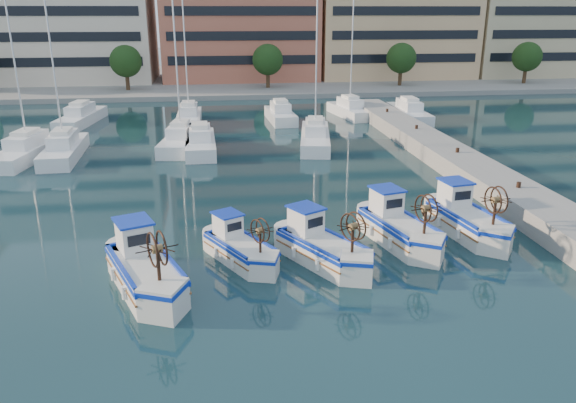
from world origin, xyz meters
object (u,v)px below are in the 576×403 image
Objects in this scene: fishing_boat_a at (144,268)px; fishing_boat_b at (239,246)px; fishing_boat_c at (321,245)px; fishing_boat_d at (398,226)px; fishing_boat_e at (466,217)px.

fishing_boat_b is (3.78, 2.02, -0.18)m from fishing_boat_a.
fishing_boat_a reaches higher than fishing_boat_b.
fishing_boat_a is 4.29m from fishing_boat_b.
fishing_boat_b is at bearing 141.35° from fishing_boat_c.
fishing_boat_c is 0.95× the size of fishing_boat_d.
fishing_boat_c is at bearing -38.17° from fishing_boat_b.
fishing_boat_d is (3.96, 1.66, 0.04)m from fishing_boat_c.
fishing_boat_c reaches higher than fishing_boat_b.
fishing_boat_a is 7.40m from fishing_boat_c.
fishing_boat_e is (3.61, 0.64, 0.01)m from fishing_boat_d.
fishing_boat_d is at bearing -6.24° from fishing_boat_c.
fishing_boat_d is at bearing -178.85° from fishing_boat_e.
fishing_boat_a is 11.63m from fishing_boat_d.
fishing_boat_c is 0.94× the size of fishing_boat_e.
fishing_boat_a is 1.04× the size of fishing_boat_e.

